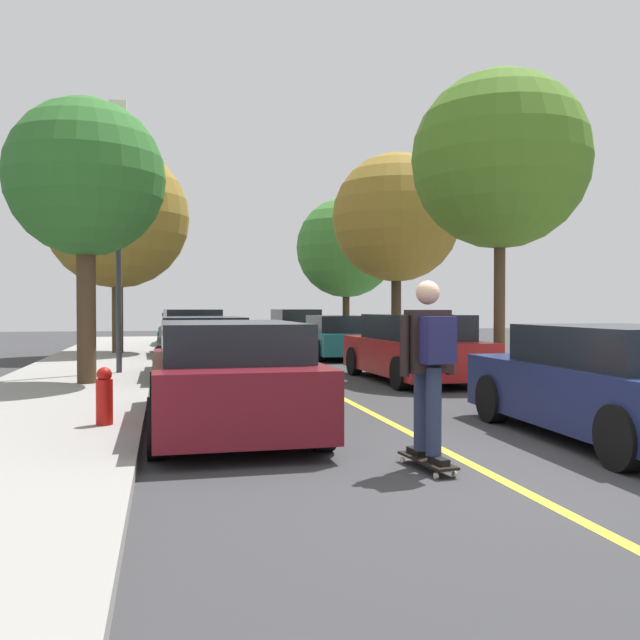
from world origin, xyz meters
The scene contains 19 objects.
ground centered at (0.00, 0.00, 0.00)m, with size 80.00×80.00×0.00m, color #353538.
center_line centered at (0.00, 4.00, 0.00)m, with size 0.12×39.20×0.01m, color gold.
parked_car_left_nearest centered at (-2.18, 2.53, 0.69)m, with size 1.99×4.21×1.38m.
parked_car_left_near centered at (-2.18, 8.66, 0.67)m, with size 2.01×4.33×1.35m.
parked_car_left_far centered at (-2.18, 14.73, 0.73)m, with size 1.98×4.48×1.49m.
parked_car_left_farthest centered at (-2.18, 21.32, 0.67)m, with size 2.08×4.49×1.35m.
parked_car_right_nearest centered at (2.18, 0.95, 0.66)m, with size 2.04×4.27×1.35m.
parked_car_right_near centered at (2.18, 7.58, 0.68)m, with size 2.03×4.38×1.40m.
parked_car_right_far centered at (2.18, 14.23, 0.63)m, with size 1.88×4.23×1.30m.
parked_car_right_farthest centered at (2.18, 21.01, 0.71)m, with size 1.96×4.32×1.46m.
street_tree_left_nearest centered at (-4.39, 7.37, 3.94)m, with size 2.93×2.93×5.30m.
street_tree_left_near centered at (-4.39, 16.13, 4.35)m, with size 4.42×4.42×6.43m.
street_tree_right_nearest centered at (4.39, 8.07, 4.85)m, with size 3.97×3.97×6.70m.
street_tree_right_near centered at (4.39, 15.13, 4.45)m, with size 4.16×4.16×6.40m.
street_tree_right_far centered at (4.39, 21.44, 4.01)m, with size 4.12×4.12×5.94m.
fire_hydrant centered at (-3.68, 2.55, 0.49)m, with size 0.20×0.20×0.70m.
streetlamp centered at (-3.93, 9.38, 3.47)m, with size 0.36×0.24×5.85m.
skateboard centered at (-0.51, 0.08, 0.09)m, with size 0.32×0.86×0.10m.
skateboarder centered at (-0.50, 0.05, 1.08)m, with size 0.59×0.71×1.71m.
Camera 1 is at (-2.97, -6.10, 1.57)m, focal length 38.60 mm.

